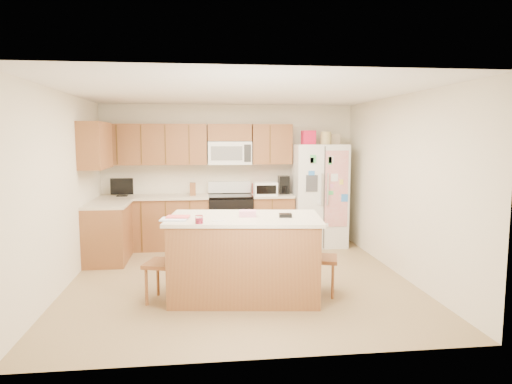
{
  "coord_description": "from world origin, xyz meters",
  "views": [
    {
      "loc": [
        -0.5,
        -5.98,
        1.92
      ],
      "look_at": [
        0.26,
        0.35,
        1.16
      ],
      "focal_mm": 32.0,
      "sensor_mm": 36.0,
      "label": 1
    }
  ],
  "objects": [
    {
      "name": "island",
      "position": [
        0.0,
        -0.65,
        0.5
      ],
      "size": [
        1.94,
        1.26,
        1.07
      ],
      "color": "brown",
      "rests_on": "ground"
    },
    {
      "name": "refrigerator",
      "position": [
        1.57,
        1.87,
        0.92
      ],
      "size": [
        0.9,
        0.79,
        2.04
      ],
      "color": "white",
      "rests_on": "ground"
    },
    {
      "name": "windsor_chair_right",
      "position": [
        0.92,
        -0.65,
        0.45
      ],
      "size": [
        0.49,
        0.51,
        0.95
      ],
      "color": "brown",
      "rests_on": "ground"
    },
    {
      "name": "cabinetry",
      "position": [
        -0.98,
        1.79,
        0.91
      ],
      "size": [
        3.36,
        1.56,
        2.15
      ],
      "color": "brown",
      "rests_on": "ground"
    },
    {
      "name": "room_shell",
      "position": [
        0.0,
        0.0,
        1.44
      ],
      "size": [
        4.6,
        4.6,
        2.52
      ],
      "color": "beige",
      "rests_on": "ground"
    },
    {
      "name": "windsor_chair_left",
      "position": [
        -0.92,
        -0.7,
        0.46
      ],
      "size": [
        0.51,
        0.52,
        0.98
      ],
      "color": "brown",
      "rests_on": "ground"
    },
    {
      "name": "ground",
      "position": [
        0.0,
        0.0,
        0.0
      ],
      "size": [
        4.5,
        4.5,
        0.0
      ],
      "primitive_type": "plane",
      "color": "olive",
      "rests_on": "ground"
    },
    {
      "name": "stove",
      "position": [
        0.0,
        1.94,
        0.47
      ],
      "size": [
        0.76,
        0.65,
        1.13
      ],
      "color": "black",
      "rests_on": "ground"
    },
    {
      "name": "windsor_chair_back",
      "position": [
        -0.02,
        0.01,
        0.42
      ],
      "size": [
        0.49,
        0.48,
        0.88
      ],
      "color": "brown",
      "rests_on": "ground"
    }
  ]
}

